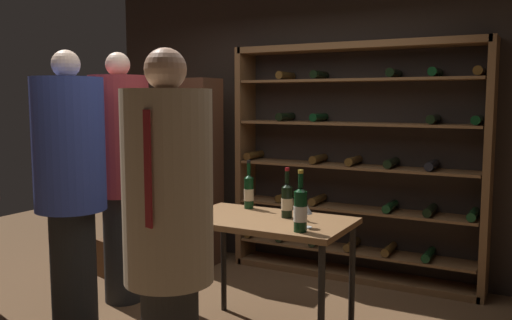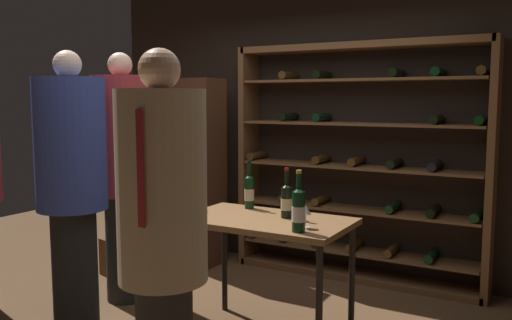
# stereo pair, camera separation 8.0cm
# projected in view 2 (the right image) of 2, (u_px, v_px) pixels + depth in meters

# --- Properties ---
(back_wall) EXTENTS (4.88, 0.10, 2.91)m
(back_wall) POSITION_uv_depth(u_px,v_px,m) (326.00, 121.00, 5.28)
(back_wall) COLOR black
(back_wall) RESTS_ON ground
(wine_rack) EXTENTS (2.35, 0.32, 2.17)m
(wine_rack) POSITION_uv_depth(u_px,v_px,m) (357.00, 165.00, 4.95)
(wine_rack) COLOR brown
(wine_rack) RESTS_ON ground
(tasting_table) EXTENTS (1.15, 0.68, 0.85)m
(tasting_table) POSITION_uv_depth(u_px,v_px,m) (266.00, 231.00, 3.72)
(tasting_table) COLOR brown
(tasting_table) RESTS_ON ground
(person_guest_plum_blouse) EXTENTS (0.48, 0.48, 2.04)m
(person_guest_plum_blouse) POSITION_uv_depth(u_px,v_px,m) (123.00, 165.00, 4.41)
(person_guest_plum_blouse) COLOR black
(person_guest_plum_blouse) RESTS_ON ground
(person_guest_blue_shirt) EXTENTS (0.50, 0.50, 2.01)m
(person_guest_blue_shirt) POSITION_uv_depth(u_px,v_px,m) (72.00, 177.00, 3.89)
(person_guest_blue_shirt) COLOR black
(person_guest_blue_shirt) RESTS_ON ground
(person_bystander_red_print) EXTENTS (0.42, 0.42, 1.90)m
(person_bystander_red_print) POSITION_uv_depth(u_px,v_px,m) (163.00, 232.00, 2.51)
(person_bystander_red_print) COLOR black
(person_bystander_red_print) RESTS_ON ground
(wine_crate) EXTENTS (0.55, 0.45, 0.35)m
(wine_crate) POSITION_uv_depth(u_px,v_px,m) (128.00, 258.00, 5.11)
(wine_crate) COLOR brown
(wine_crate) RESTS_ON ground
(display_cabinet) EXTENTS (0.44, 0.36, 1.87)m
(display_cabinet) POSITION_uv_depth(u_px,v_px,m) (199.00, 172.00, 5.46)
(display_cabinet) COLOR #4C2D1E
(display_cabinet) RESTS_ON ground
(wine_bottle_black_capsule) EXTENTS (0.08, 0.08, 0.35)m
(wine_bottle_black_capsule) POSITION_uv_depth(u_px,v_px,m) (287.00, 200.00, 3.71)
(wine_bottle_black_capsule) COLOR black
(wine_bottle_black_capsule) RESTS_ON tasting_table
(wine_bottle_green_slim) EXTENTS (0.09, 0.09, 0.38)m
(wine_bottle_green_slim) POSITION_uv_depth(u_px,v_px,m) (299.00, 209.00, 3.31)
(wine_bottle_green_slim) COLOR black
(wine_bottle_green_slim) RESTS_ON tasting_table
(wine_bottle_red_label) EXTENTS (0.07, 0.07, 0.36)m
(wine_bottle_red_label) POSITION_uv_depth(u_px,v_px,m) (249.00, 191.00, 4.03)
(wine_bottle_red_label) COLOR black
(wine_bottle_red_label) RESTS_ON tasting_table
(wine_glass_stemmed_left) EXTENTS (0.07, 0.07, 0.15)m
(wine_glass_stemmed_left) POSITION_uv_depth(u_px,v_px,m) (306.00, 211.00, 3.42)
(wine_glass_stemmed_left) COLOR silver
(wine_glass_stemmed_left) RESTS_ON tasting_table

